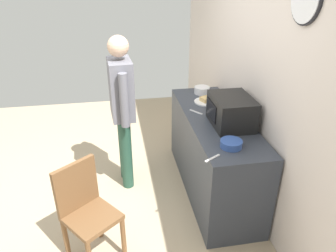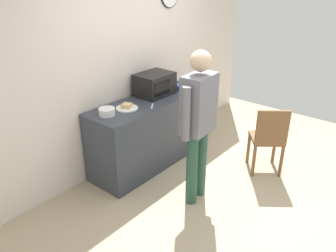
{
  "view_description": "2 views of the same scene",
  "coord_description": "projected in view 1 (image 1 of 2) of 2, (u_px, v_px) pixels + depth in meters",
  "views": [
    {
      "loc": [
        2.89,
        0.18,
        2.4
      ],
      "look_at": [
        -0.18,
        0.72,
        0.81
      ],
      "focal_mm": 34.07,
      "sensor_mm": 36.0,
      "label": 1
    },
    {
      "loc": [
        -3.1,
        -1.61,
        2.47
      ],
      "look_at": [
        -0.36,
        0.66,
        0.82
      ],
      "focal_mm": 35.68,
      "sensor_mm": 36.0,
      "label": 2
    }
  ],
  "objects": [
    {
      "name": "ground_plane",
      "position": [
        108.0,
        202.0,
        3.6
      ],
      "size": [
        6.0,
        6.0,
        0.0
      ],
      "primitive_type": "plane",
      "color": "tan"
    },
    {
      "name": "back_wall",
      "position": [
        256.0,
        84.0,
        3.25
      ],
      "size": [
        5.4,
        0.13,
        2.6
      ],
      "color": "silver",
      "rests_on": "ground_plane"
    },
    {
      "name": "kitchen_counter",
      "position": [
        213.0,
        154.0,
        3.64
      ],
      "size": [
        1.82,
        0.62,
        0.93
      ],
      "primitive_type": "cube",
      "color": "#333842",
      "rests_on": "ground_plane"
    },
    {
      "name": "microwave",
      "position": [
        231.0,
        111.0,
        3.2
      ],
      "size": [
        0.5,
        0.39,
        0.3
      ],
      "color": "black",
      "rests_on": "kitchen_counter"
    },
    {
      "name": "sandwich_plate",
      "position": [
        206.0,
        101.0,
        3.78
      ],
      "size": [
        0.27,
        0.27,
        0.07
      ],
      "color": "white",
      "rests_on": "kitchen_counter"
    },
    {
      "name": "salad_bowl",
      "position": [
        202.0,
        90.0,
        4.03
      ],
      "size": [
        0.19,
        0.19,
        0.09
      ],
      "primitive_type": "cylinder",
      "color": "white",
      "rests_on": "kitchen_counter"
    },
    {
      "name": "cereal_bowl",
      "position": [
        231.0,
        144.0,
        2.85
      ],
      "size": [
        0.2,
        0.2,
        0.06
      ],
      "primitive_type": "cylinder",
      "color": "#33519E",
      "rests_on": "kitchen_counter"
    },
    {
      "name": "fork_utensil",
      "position": [
        212.0,
        158.0,
        2.69
      ],
      "size": [
        0.1,
        0.16,
        0.01
      ],
      "primitive_type": "cube",
      "rotation": [
        0.0,
        0.0,
        2.09
      ],
      "color": "silver",
      "rests_on": "kitchen_counter"
    },
    {
      "name": "spoon_utensil",
      "position": [
        196.0,
        112.0,
        3.53
      ],
      "size": [
        0.15,
        0.12,
        0.01
      ],
      "primitive_type": "cube",
      "rotation": [
        0.0,
        0.0,
        0.65
      ],
      "color": "silver",
      "rests_on": "kitchen_counter"
    },
    {
      "name": "person_standing",
      "position": [
        122.0,
        103.0,
        3.48
      ],
      "size": [
        0.59,
        0.27,
        1.77
      ],
      "color": "#25493A",
      "rests_on": "ground_plane"
    },
    {
      "name": "wooden_chair",
      "position": [
        86.0,
        209.0,
        2.74
      ],
      "size": [
        0.56,
        0.56,
        0.94
      ],
      "color": "brown",
      "rests_on": "ground_plane"
    }
  ]
}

